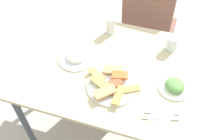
{
  "coord_description": "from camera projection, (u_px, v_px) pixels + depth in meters",
  "views": [
    {
      "loc": [
        0.33,
        -1.03,
        1.93
      ],
      "look_at": [
        0.02,
        -0.06,
        0.77
      ],
      "focal_mm": 40.47,
      "sensor_mm": 36.0,
      "label": 1
    }
  ],
  "objects": [
    {
      "name": "salad_plate_greens",
      "position": [
        76.0,
        57.0,
        1.64
      ],
      "size": [
        0.24,
        0.24,
        0.06
      ],
      "color": "white",
      "rests_on": "dining_table"
    },
    {
      "name": "drinking_glass",
      "position": [
        172.0,
        43.0,
        1.68
      ],
      "size": [
        0.07,
        0.07,
        0.1
      ],
      "primitive_type": "cylinder",
      "color": "silver",
      "rests_on": "dining_table"
    },
    {
      "name": "salad_plate_rice",
      "position": [
        175.0,
        86.0,
        1.48
      ],
      "size": [
        0.19,
        0.19,
        0.06
      ],
      "color": "white",
      "rests_on": "dining_table"
    },
    {
      "name": "soda_can",
      "position": [
        111.0,
        26.0,
        1.78
      ],
      "size": [
        0.07,
        0.07,
        0.12
      ],
      "primitive_type": "cylinder",
      "rotation": [
        0.0,
        0.0,
        6.28
      ],
      "color": "silver",
      "rests_on": "dining_table"
    },
    {
      "name": "fork",
      "position": [
        161.0,
        118.0,
        1.35
      ],
      "size": [
        0.2,
        0.07,
        0.0
      ],
      "primitive_type": "cube",
      "rotation": [
        0.0,
        0.0,
        0.26
      ],
      "color": "silver",
      "rests_on": "paper_napkin"
    },
    {
      "name": "spoon",
      "position": [
        162.0,
        112.0,
        1.38
      ],
      "size": [
        0.18,
        0.06,
        0.0
      ],
      "primitive_type": "cube",
      "rotation": [
        0.0,
        0.0,
        0.24
      ],
      "color": "silver",
      "rests_on": "paper_napkin"
    },
    {
      "name": "pide_platter",
      "position": [
        112.0,
        84.0,
        1.49
      ],
      "size": [
        0.35,
        0.32,
        0.05
      ],
      "color": "white",
      "rests_on": "dining_table"
    },
    {
      "name": "ground_plane",
      "position": [
        112.0,
        123.0,
        2.17
      ],
      "size": [
        6.0,
        6.0,
        0.0
      ],
      "primitive_type": "plane",
      "color": "#B9AFA7"
    },
    {
      "name": "dining_chair",
      "position": [
        148.0,
        27.0,
        2.19
      ],
      "size": [
        0.44,
        0.45,
        0.93
      ],
      "color": "brown",
      "rests_on": "ground_plane"
    },
    {
      "name": "paper_napkin",
      "position": [
        161.0,
        116.0,
        1.37
      ],
      "size": [
        0.13,
        0.13,
        0.0
      ],
      "primitive_type": "cube",
      "rotation": [
        0.0,
        0.0,
        -0.15
      ],
      "color": "white",
      "rests_on": "dining_table"
    },
    {
      "name": "dining_table",
      "position": [
        112.0,
        74.0,
        1.67
      ],
      "size": [
        1.15,
        0.87,
        0.74
      ],
      "color": "beige",
      "rests_on": "ground_plane"
    }
  ]
}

